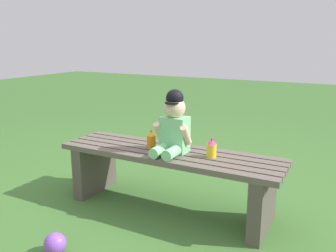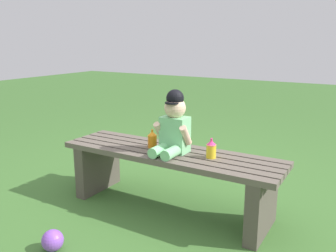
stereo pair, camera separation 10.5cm
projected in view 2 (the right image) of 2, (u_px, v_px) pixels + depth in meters
ground_plane at (169, 208)px, 2.41m from camera, size 16.00×16.00×0.00m
park_bench at (170, 170)px, 2.34m from camera, size 1.48×0.41×0.40m
child_figure at (173, 126)px, 2.24m from camera, size 0.23×0.27×0.40m
sippy_cup_left at (152, 139)px, 2.38m from camera, size 0.06×0.06×0.12m
sippy_cup_right at (211, 149)px, 2.17m from camera, size 0.06×0.06×0.12m
toy_ball at (53, 240)px, 1.91m from camera, size 0.12×0.12×0.12m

